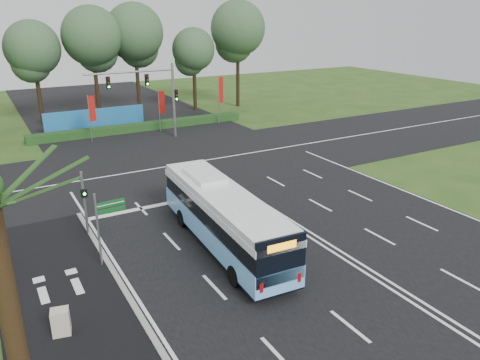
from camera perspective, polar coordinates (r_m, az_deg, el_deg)
name	(u,v)px	position (r m, az deg, el deg)	size (l,w,h in m)	color
ground	(276,216)	(27.79, 4.42, -4.46)	(120.00, 120.00, 0.00)	#254717
road_main	(276,216)	(27.78, 4.42, -4.42)	(20.00, 120.00, 0.04)	black
road_cross	(193,163)	(37.65, -5.80, 2.11)	(120.00, 14.00, 0.05)	black
bike_path	(65,303)	(21.28, -20.53, -13.88)	(5.00, 18.00, 0.06)	black
kerb_strip	(122,287)	(21.60, -14.16, -12.49)	(0.25, 18.00, 0.12)	gray
city_bus	(223,217)	(23.64, -2.05, -4.56)	(3.02, 11.46, 3.26)	#6BB4F8
pedestrian_signal	(85,201)	(26.02, -18.41, -2.49)	(0.32, 0.42, 3.61)	gray
street_sign	(104,219)	(22.63, -16.23, -4.61)	(1.43, 0.19, 3.67)	gray
utility_cabinet	(61,323)	(19.29, -21.00, -15.91)	(0.65, 0.54, 1.08)	beige
banner_flag_left	(92,111)	(45.13, -17.65, 7.97)	(0.65, 0.13, 4.39)	gray
banner_flag_mid	(161,105)	(47.63, -9.58, 9.06)	(0.60, 0.23, 4.20)	gray
banner_flag_right	(220,93)	(50.53, -2.41, 10.55)	(0.72, 0.31, 5.10)	gray
traffic_light_gantry	(155,90)	(44.40, -10.33, 10.76)	(8.41, 0.28, 7.00)	gray
hedge	(142,127)	(48.87, -11.86, 6.36)	(22.00, 1.20, 0.80)	#183714
blue_hoarding	(96,120)	(50.08, -17.20, 7.04)	(10.00, 0.30, 2.20)	#1E66A4
eucalyptus_row	(86,37)	(54.05, -18.31, 16.17)	(42.93, 8.28, 12.92)	black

